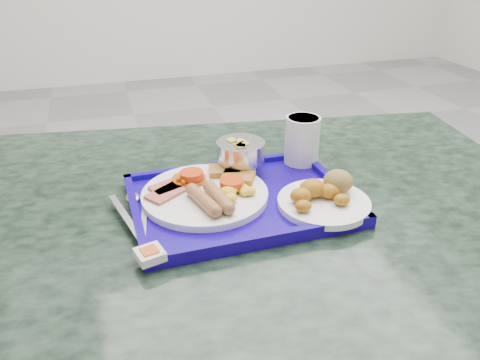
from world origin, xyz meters
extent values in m
plane|color=#959598|center=(0.00, 0.00, 0.00)|extent=(6.00, 6.00, 0.00)
cube|color=black|center=(-0.72, -0.97, 0.81)|extent=(1.45, 1.08, 0.04)
cube|color=#15038D|center=(-0.68, -0.96, 0.84)|extent=(0.41, 0.30, 0.01)
cube|color=#15038D|center=(-0.68, -0.82, 0.86)|extent=(0.40, 0.02, 0.01)
cube|color=#15038D|center=(-0.68, -1.11, 0.86)|extent=(0.40, 0.02, 0.01)
cube|color=#15038D|center=(-0.48, -0.96, 0.86)|extent=(0.02, 0.30, 0.01)
cube|color=#15038D|center=(-0.87, -0.97, 0.86)|extent=(0.02, 0.30, 0.01)
cylinder|color=white|center=(-0.74, -0.94, 0.86)|extent=(0.24, 0.24, 0.01)
cube|color=#CA5951|center=(-0.80, -0.90, 0.87)|extent=(0.09, 0.07, 0.01)
cube|color=#CA5951|center=(-0.81, -0.93, 0.87)|extent=(0.09, 0.08, 0.01)
cylinder|color=#C45208|center=(-0.76, -0.89, 0.87)|extent=(0.07, 0.07, 0.01)
sphere|color=#C45208|center=(-0.78, -0.91, 0.87)|extent=(0.01, 0.01, 0.01)
sphere|color=#C45208|center=(-0.76, -0.88, 0.87)|extent=(0.01, 0.01, 0.01)
sphere|color=#C45208|center=(-0.78, -0.90, 0.87)|extent=(0.01, 0.01, 0.01)
sphere|color=#C45208|center=(-0.76, -0.88, 0.87)|extent=(0.01, 0.01, 0.01)
sphere|color=#C45208|center=(-0.74, -0.88, 0.87)|extent=(0.01, 0.01, 0.01)
sphere|color=#C45208|center=(-0.75, -0.87, 0.87)|extent=(0.01, 0.01, 0.01)
sphere|color=#C45208|center=(-0.74, -0.88, 0.87)|extent=(0.01, 0.01, 0.01)
sphere|color=#C45208|center=(-0.76, -0.88, 0.87)|extent=(0.01, 0.01, 0.01)
sphere|color=#C45208|center=(-0.76, -0.89, 0.87)|extent=(0.01, 0.01, 0.01)
sphere|color=#C45208|center=(-0.77, -0.90, 0.87)|extent=(0.01, 0.01, 0.01)
sphere|color=#C45208|center=(-0.75, -0.88, 0.87)|extent=(0.01, 0.01, 0.01)
sphere|color=#C45208|center=(-0.77, -0.90, 0.87)|extent=(0.01, 0.01, 0.01)
sphere|color=#C45208|center=(-0.75, -0.88, 0.87)|extent=(0.01, 0.01, 0.01)
sphere|color=#C45208|center=(-0.75, -0.88, 0.87)|extent=(0.01, 0.01, 0.01)
cube|color=#BF802F|center=(-0.69, -0.88, 0.87)|extent=(0.07, 0.06, 0.01)
cube|color=#BF802F|center=(-0.67, -0.91, 0.87)|extent=(0.08, 0.07, 0.01)
cylinder|color=brown|center=(-0.76, -0.99, 0.88)|extent=(0.05, 0.09, 0.02)
cylinder|color=brown|center=(-0.73, -0.99, 0.88)|extent=(0.04, 0.09, 0.02)
ellipsoid|color=yellow|center=(-0.67, -0.96, 0.87)|extent=(0.02, 0.02, 0.02)
ellipsoid|color=yellow|center=(-0.67, -0.97, 0.87)|extent=(0.02, 0.02, 0.01)
ellipsoid|color=yellow|center=(-0.69, -0.96, 0.87)|extent=(0.03, 0.03, 0.02)
ellipsoid|color=yellow|center=(-0.67, -0.98, 0.87)|extent=(0.02, 0.02, 0.01)
ellipsoid|color=yellow|center=(-0.70, -0.97, 0.87)|extent=(0.03, 0.03, 0.02)
ellipsoid|color=yellow|center=(-0.69, -0.96, 0.87)|extent=(0.02, 0.02, 0.01)
ellipsoid|color=yellow|center=(-0.66, -0.98, 0.87)|extent=(0.02, 0.02, 0.01)
ellipsoid|color=yellow|center=(-0.67, -0.94, 0.87)|extent=(0.02, 0.02, 0.02)
ellipsoid|color=yellow|center=(-0.71, -0.99, 0.87)|extent=(0.02, 0.02, 0.02)
cylinder|color=red|center=(-0.76, -0.90, 0.88)|extent=(0.05, 0.05, 0.01)
cylinder|color=red|center=(-0.69, -0.95, 0.88)|extent=(0.05, 0.05, 0.01)
cylinder|color=white|center=(-0.54, -1.03, 0.86)|extent=(0.17, 0.17, 0.01)
ellipsoid|color=#B56C15|center=(-0.52, -1.06, 0.87)|extent=(0.03, 0.03, 0.02)
ellipsoid|color=#B56C15|center=(-0.53, -1.03, 0.88)|extent=(0.04, 0.03, 0.03)
ellipsoid|color=#B56C15|center=(-0.55, -1.01, 0.88)|extent=(0.05, 0.04, 0.03)
ellipsoid|color=#B56C15|center=(-0.58, -1.03, 0.88)|extent=(0.04, 0.03, 0.03)
ellipsoid|color=#B56C15|center=(-0.59, -1.06, 0.87)|extent=(0.03, 0.03, 0.02)
ellipsoid|color=olive|center=(-0.50, -1.01, 0.88)|extent=(0.06, 0.06, 0.04)
cylinder|color=#ACACAF|center=(-0.64, -0.85, 0.85)|extent=(0.06, 0.06, 0.01)
cylinder|color=#ACACAF|center=(-0.64, -0.85, 0.87)|extent=(0.02, 0.02, 0.02)
cylinder|color=#ACACAF|center=(-0.64, -0.85, 0.90)|extent=(0.10, 0.10, 0.04)
cube|color=#DAC753|center=(-0.65, -0.88, 0.91)|extent=(0.02, 0.02, 0.01)
cube|color=#DAC753|center=(-0.64, -0.87, 0.91)|extent=(0.02, 0.02, 0.01)
cube|color=#DAC753|center=(-0.66, -0.84, 0.91)|extent=(0.02, 0.02, 0.01)
cube|color=#DAC753|center=(-0.65, -0.88, 0.91)|extent=(0.02, 0.02, 0.01)
cube|color=#DAC753|center=(-0.64, -0.85, 0.91)|extent=(0.02, 0.02, 0.01)
cube|color=#DAC753|center=(-0.65, -0.87, 0.91)|extent=(0.02, 0.02, 0.01)
cylinder|color=white|center=(-0.50, -0.85, 0.90)|extent=(0.07, 0.07, 0.10)
cylinder|color=orange|center=(-0.50, -0.85, 0.95)|extent=(0.06, 0.06, 0.01)
cube|color=#ACACAF|center=(-0.86, -0.98, 0.85)|extent=(0.03, 0.12, 0.00)
ellipsoid|color=#ACACAF|center=(-0.87, -0.91, 0.85)|extent=(0.03, 0.04, 0.01)
cube|color=#ACACAF|center=(-0.89, -0.97, 0.85)|extent=(0.05, 0.17, 0.00)
cube|color=white|center=(-0.86, -1.10, 0.86)|extent=(0.05, 0.05, 0.01)
cube|color=#E95219|center=(-0.86, -1.10, 0.87)|extent=(0.03, 0.03, 0.00)
camera|label=1|loc=(-0.90, -1.70, 1.29)|focal=35.00mm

